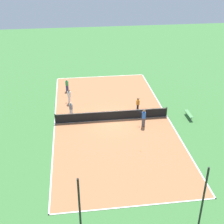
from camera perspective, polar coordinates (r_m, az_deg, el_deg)
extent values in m
plane|color=#3D7538|center=(30.59, 0.00, -1.49)|extent=(80.00, 80.00, 0.00)
cube|color=#AD6B42|center=(30.59, 0.00, -1.47)|extent=(11.23, 23.26, 0.02)
cube|color=white|center=(31.69, 10.03, -0.79)|extent=(0.10, 23.26, 0.00)
cube|color=white|center=(30.46, -10.45, -2.10)|extent=(0.10, 23.26, 0.00)
cube|color=white|center=(40.99, -2.11, 6.50)|extent=(11.23, 0.10, 0.00)
cube|color=white|center=(21.41, 4.19, -16.80)|extent=(11.23, 0.10, 0.00)
cube|color=white|center=(30.58, 0.00, -1.45)|extent=(11.23, 0.10, 0.00)
cylinder|color=black|center=(31.42, 9.94, 0.03)|extent=(0.10, 0.10, 1.04)
cylinder|color=black|center=(30.20, -10.34, -1.23)|extent=(0.10, 0.10, 1.04)
cube|color=black|center=(30.34, 0.00, -0.64)|extent=(10.93, 0.03, 0.99)
cube|color=white|center=(30.12, 0.00, 0.14)|extent=(10.93, 0.04, 0.06)
cube|color=#4C8C4C|center=(31.78, 13.87, -0.29)|extent=(0.36, 1.68, 0.04)
cylinder|color=#4C4C51|center=(32.45, 13.42, -0.07)|extent=(0.08, 0.08, 0.41)
cylinder|color=#4C4C51|center=(31.33, 14.25, -1.25)|extent=(0.08, 0.08, 0.41)
cube|color=white|center=(31.42, -7.47, -0.05)|extent=(0.31, 0.32, 0.76)
cylinder|color=gray|center=(31.12, -7.54, 1.00)|extent=(0.50, 0.50, 0.53)
sphere|color=beige|center=(30.95, -7.59, 1.62)|extent=(0.23, 0.23, 0.23)
cylinder|color=#262626|center=(31.30, -7.91, 1.41)|extent=(0.19, 0.24, 0.03)
torus|color=black|center=(31.50, -8.22, 1.57)|extent=(0.43, 0.43, 0.02)
cube|color=navy|center=(36.94, -8.20, 4.34)|extent=(0.32, 0.32, 0.75)
cylinder|color=green|center=(36.69, -8.26, 5.25)|extent=(0.51, 0.51, 0.52)
sphere|color=beige|center=(36.55, -8.30, 5.78)|extent=(0.22, 0.22, 0.22)
cube|color=#4C4C51|center=(29.48, 5.77, -1.84)|extent=(0.30, 0.32, 0.88)
cylinder|color=blue|center=(29.11, 5.84, -0.56)|extent=(0.49, 0.49, 0.62)
sphere|color=brown|center=(28.90, 5.88, 0.21)|extent=(0.26, 0.26, 0.26)
cylinder|color=#262626|center=(29.24, 5.42, -0.06)|extent=(0.17, 0.26, 0.03)
torus|color=black|center=(29.42, 5.05, 0.15)|extent=(0.42, 0.42, 0.02)
cube|color=black|center=(32.33, 4.72, 0.88)|extent=(0.26, 0.30, 0.69)
cylinder|color=orange|center=(32.07, 4.76, 1.80)|extent=(0.44, 0.44, 0.48)
sphere|color=brown|center=(31.92, 4.78, 2.35)|extent=(0.21, 0.21, 0.21)
cylinder|color=#262626|center=(32.30, 4.81, 2.24)|extent=(0.10, 0.28, 0.03)
torus|color=black|center=(32.55, 4.84, 2.46)|extent=(0.37, 0.37, 0.02)
cube|color=white|center=(33.95, -7.79, 2.21)|extent=(0.25, 0.29, 0.80)
cylinder|color=silver|center=(33.66, -7.86, 3.25)|extent=(0.42, 0.42, 0.56)
sphere|color=brown|center=(33.50, -7.91, 3.88)|extent=(0.24, 0.24, 0.24)
sphere|color=#CCE033|center=(30.99, -0.97, -0.96)|extent=(0.07, 0.07, 0.07)
sphere|color=#CCE033|center=(31.34, 3.27, -0.64)|extent=(0.07, 0.07, 0.07)
sphere|color=#CCE033|center=(33.59, -4.76, 1.39)|extent=(0.07, 0.07, 0.07)
sphere|color=#CCE033|center=(26.22, 5.25, -7.07)|extent=(0.07, 0.07, 0.07)
cylinder|color=black|center=(19.47, 16.37, -14.83)|extent=(0.12, 0.12, 4.42)
cylinder|color=black|center=(18.16, -5.92, -17.36)|extent=(0.12, 0.12, 4.42)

